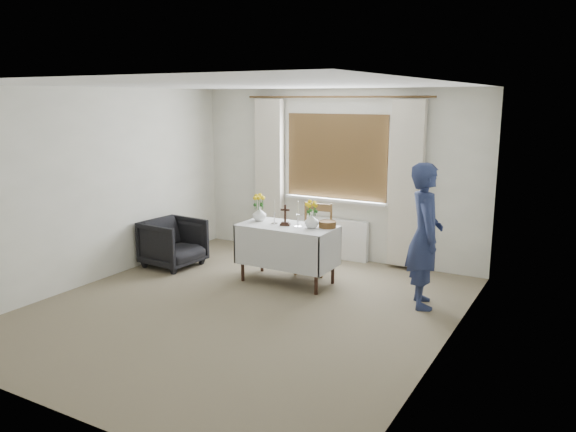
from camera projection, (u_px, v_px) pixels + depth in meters
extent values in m
plane|color=#7D7356|center=(243.00, 309.00, 6.42)|extent=(5.00, 5.00, 0.00)
cube|color=silver|center=(287.00, 254.00, 7.27)|extent=(1.24, 0.64, 0.76)
imported|color=black|center=(173.00, 243.00, 7.98)|extent=(0.80, 0.78, 0.68)
imported|color=navy|center=(425.00, 236.00, 6.36)|extent=(0.62, 0.72, 1.67)
cube|color=white|center=(333.00, 238.00, 8.42)|extent=(1.10, 0.10, 0.60)
imported|color=white|center=(259.00, 214.00, 7.45)|extent=(0.24, 0.24, 0.19)
imported|color=white|center=(312.00, 221.00, 7.03)|extent=(0.20, 0.20, 0.19)
cylinder|color=brown|center=(327.00, 224.00, 7.07)|extent=(0.23, 0.23, 0.08)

